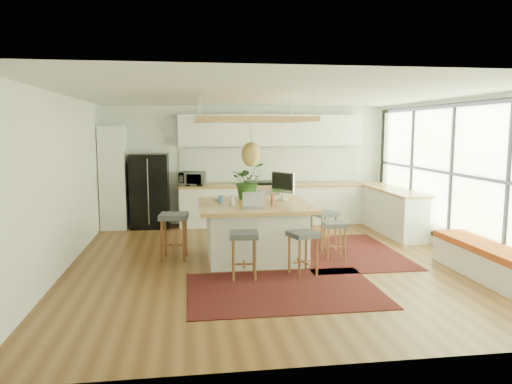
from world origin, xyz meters
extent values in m
plane|color=brown|center=(0.00, 0.00, 0.00)|extent=(7.00, 7.00, 0.00)
plane|color=white|center=(0.00, 0.00, 2.70)|extent=(7.00, 7.00, 0.00)
plane|color=white|center=(0.00, 3.50, 1.35)|extent=(6.50, 0.00, 6.50)
plane|color=white|center=(0.00, -3.50, 1.35)|extent=(6.50, 0.00, 6.50)
plane|color=white|center=(-3.25, 0.00, 1.35)|extent=(0.00, 7.00, 7.00)
plane|color=white|center=(3.25, 0.00, 1.35)|extent=(0.00, 7.00, 7.00)
cube|color=white|center=(-2.95, 3.18, 1.12)|extent=(0.55, 0.60, 2.25)
cube|color=white|center=(0.55, 3.18, 0.44)|extent=(4.20, 0.60, 0.88)
cube|color=#AF793E|center=(0.55, 3.18, 0.90)|extent=(4.24, 0.64, 0.05)
cube|color=white|center=(0.55, 3.48, 1.35)|extent=(4.20, 0.02, 0.80)
cube|color=white|center=(0.55, 3.32, 2.15)|extent=(4.20, 0.34, 0.70)
cube|color=white|center=(2.93, 2.00, 0.44)|extent=(0.60, 2.50, 0.88)
cube|color=#AF793E|center=(2.93, 2.00, 0.90)|extent=(0.64, 2.54, 0.05)
cube|color=black|center=(-0.10, -1.41, 0.01)|extent=(2.60, 1.80, 0.01)
cube|color=black|center=(1.39, 0.45, 0.01)|extent=(1.80, 2.60, 0.01)
imported|color=#A5A5AA|center=(-1.25, 3.14, 1.11)|extent=(0.60, 0.40, 0.38)
imported|color=#1E4C19|center=(-0.29, 0.85, 1.19)|extent=(0.62, 0.69, 0.52)
imported|color=silver|center=(-0.83, 0.77, 0.95)|extent=(0.25, 0.25, 0.05)
cylinder|color=blue|center=(-0.80, 0.45, 1.03)|extent=(0.07, 0.07, 0.19)
cylinder|color=silver|center=(-0.65, 0.20, 1.03)|extent=(0.07, 0.07, 0.19)
cylinder|color=#AC4A39|center=(0.00, 0.05, 1.03)|extent=(0.07, 0.07, 0.19)
camera|label=1|loc=(-1.35, -7.53, 2.15)|focal=33.56mm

